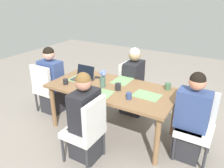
{
  "coord_description": "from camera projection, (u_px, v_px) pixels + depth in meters",
  "views": [
    {
      "loc": [
        1.51,
        -2.57,
        2.08
      ],
      "look_at": [
        0.0,
        0.0,
        0.8
      ],
      "focal_mm": 35.67,
      "sensor_mm": 36.0,
      "label": 1
    }
  ],
  "objects": [
    {
      "name": "flower_vase",
      "position": [
        103.0,
        79.0,
        3.23
      ],
      "size": [
        0.1,
        0.09,
        0.26
      ],
      "color": "#4C6B60",
      "rests_on": "dining_table"
    },
    {
      "name": "coffee_mug_centre_right",
      "position": [
        129.0,
        96.0,
        2.91
      ],
      "size": [
        0.08,
        0.08,
        0.09
      ],
      "primitive_type": "cylinder",
      "color": "#33477A",
      "rests_on": "dining_table"
    },
    {
      "name": "person_head_left_left_far",
      "position": [
        52.0,
        84.0,
        3.93
      ],
      "size": [
        0.4,
        0.36,
        1.19
      ],
      "color": "#2D2D33",
      "rests_on": "ground_plane"
    },
    {
      "name": "person_far_left_near",
      "position": [
        133.0,
        85.0,
        3.89
      ],
      "size": [
        0.36,
        0.4,
        1.19
      ],
      "color": "#2D2D33",
      "rests_on": "ground_plane"
    },
    {
      "name": "chair_near_left_mid",
      "position": [
        87.0,
        128.0,
        2.74
      ],
      "size": [
        0.44,
        0.44,
        0.9
      ],
      "color": "silver",
      "rests_on": "ground_plane"
    },
    {
      "name": "placemat_head_right_right_near",
      "position": [
        147.0,
        95.0,
        3.02
      ],
      "size": [
        0.37,
        0.27,
        0.0
      ],
      "primitive_type": "cube",
      "rotation": [
        0.0,
        0.0,
        3.1
      ],
      "color": "#7FAD70",
      "rests_on": "dining_table"
    },
    {
      "name": "placemat_head_left_left_far",
      "position": [
        81.0,
        79.0,
        3.54
      ],
      "size": [
        0.38,
        0.29,
        0.0
      ],
      "primitive_type": "cube",
      "rotation": [
        0.0,
        0.0,
        0.08
      ],
      "color": "#7FAD70",
      "rests_on": "dining_table"
    },
    {
      "name": "coffee_mug_centre_left",
      "position": [
        168.0,
        86.0,
        3.18
      ],
      "size": [
        0.09,
        0.09,
        0.1
      ],
      "primitive_type": "cylinder",
      "color": "#47704C",
      "rests_on": "dining_table"
    },
    {
      "name": "coffee_mug_near_left",
      "position": [
        66.0,
        82.0,
        3.36
      ],
      "size": [
        0.08,
        0.08,
        0.08
      ],
      "primitive_type": "cylinder",
      "color": "#232328",
      "rests_on": "dining_table"
    },
    {
      "name": "phone_black",
      "position": [
        99.0,
        77.0,
        3.61
      ],
      "size": [
        0.17,
        0.12,
        0.01
      ],
      "primitive_type": "cube",
      "rotation": [
        0.0,
        0.0,
        0.36
      ],
      "color": "black",
      "rests_on": "dining_table"
    },
    {
      "name": "placemat_far_left_near",
      "position": [
        122.0,
        81.0,
        3.5
      ],
      "size": [
        0.27,
        0.36,
        0.0
      ],
      "primitive_type": "cube",
      "rotation": [
        0.0,
        0.0,
        -1.56
      ],
      "color": "#7FAD70",
      "rests_on": "dining_table"
    },
    {
      "name": "coffee_mug_near_right",
      "position": [
        118.0,
        87.0,
        3.16
      ],
      "size": [
        0.08,
        0.08,
        0.1
      ],
      "primitive_type": "cylinder",
      "color": "#232328",
      "rests_on": "dining_table"
    },
    {
      "name": "person_near_left_mid",
      "position": [
        85.0,
        122.0,
        2.81
      ],
      "size": [
        0.36,
        0.4,
        1.19
      ],
      "color": "#2D2D33",
      "rests_on": "ground_plane"
    },
    {
      "name": "chair_far_left_near",
      "position": [
        131.0,
        84.0,
        3.98
      ],
      "size": [
        0.44,
        0.44,
        0.9
      ],
      "color": "silver",
      "rests_on": "ground_plane"
    },
    {
      "name": "chair_head_right_right_near",
      "position": [
        197.0,
        122.0,
        2.87
      ],
      "size": [
        0.44,
        0.44,
        0.9
      ],
      "color": "silver",
      "rests_on": "ground_plane"
    },
    {
      "name": "person_head_right_right_near",
      "position": [
        191.0,
        122.0,
        2.82
      ],
      "size": [
        0.4,
        0.36,
        1.19
      ],
      "color": "#2D2D33",
      "rests_on": "ground_plane"
    },
    {
      "name": "chair_head_left_left_far",
      "position": [
        47.0,
        86.0,
        3.91
      ],
      "size": [
        0.44,
        0.44,
        0.9
      ],
      "color": "silver",
      "rests_on": "ground_plane"
    },
    {
      "name": "placemat_near_left_mid",
      "position": [
        101.0,
        95.0,
        3.03
      ],
      "size": [
        0.29,
        0.38,
        0.0
      ],
      "primitive_type": "cube",
      "rotation": [
        0.0,
        0.0,
        1.65
      ],
      "color": "#7FAD70",
      "rests_on": "dining_table"
    },
    {
      "name": "laptop_head_left_left_far",
      "position": [
        84.0,
        77.0,
        3.53
      ],
      "size": [
        0.32,
        0.22,
        0.21
      ],
      "color": "#38383D",
      "rests_on": "dining_table"
    },
    {
      "name": "ground_plane",
      "position": [
        112.0,
        129.0,
        3.57
      ],
      "size": [
        10.0,
        10.0,
        0.0
      ],
      "primitive_type": "plane",
      "color": "gray"
    },
    {
      "name": "dining_table",
      "position": [
        112.0,
        92.0,
        3.3
      ],
      "size": [
        1.88,
        0.91,
        0.75
      ],
      "color": "olive",
      "rests_on": "ground_plane"
    }
  ]
}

